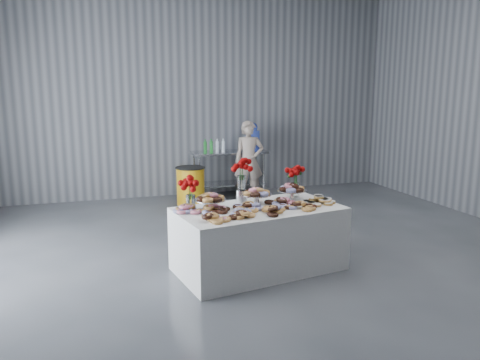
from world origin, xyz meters
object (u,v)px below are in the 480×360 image
object	(u,v)px
display_table	(259,239)
prep_table	(229,165)
water_jug	(253,138)
trash_barrel	(191,186)
person	(249,161)

from	to	relation	value
display_table	prep_table	bearing A→B (deg)	78.75
water_jug	trash_barrel	size ratio (longest dim) A/B	0.79
prep_table	person	distance (m)	0.58
display_table	trash_barrel	distance (m)	3.36
water_jug	trash_barrel	world-z (taller)	water_jug
display_table	person	distance (m)	3.55
water_jug	prep_table	bearing A→B (deg)	180.00
water_jug	person	bearing A→B (deg)	-116.09
trash_barrel	display_table	bearing A→B (deg)	-88.02
display_table	prep_table	size ratio (longest dim) A/B	1.27
person	trash_barrel	world-z (taller)	person
display_table	trash_barrel	world-z (taller)	display_table
prep_table	water_jug	size ratio (longest dim) A/B	2.71
trash_barrel	prep_table	bearing A→B (deg)	29.96
prep_table	person	bearing A→B (deg)	-62.65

